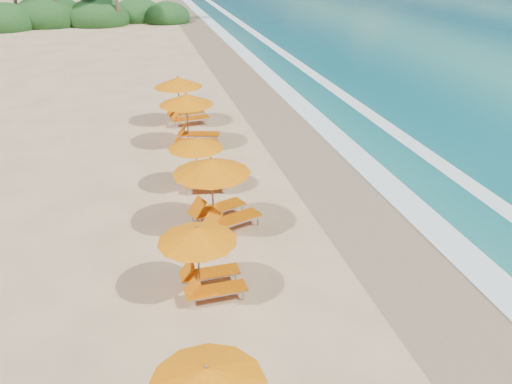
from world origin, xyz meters
name	(u,v)px	position (x,y,z in m)	size (l,w,h in m)	color
ground	(256,225)	(0.00, 0.00, 0.00)	(160.00, 160.00, 0.00)	tan
wet_sand	(371,212)	(4.00, 0.00, 0.01)	(4.00, 160.00, 0.01)	#8B7153
surf_foam	(443,202)	(6.70, 0.00, 0.03)	(4.00, 160.00, 0.01)	white
station_2	(204,255)	(-2.09, -3.11, 1.14)	(2.25, 2.10, 2.04)	olive
station_3	(218,187)	(-1.16, 0.25, 1.37)	(3.16, 3.11, 2.45)	olive
station_4	(201,159)	(-1.28, 3.19, 1.14)	(2.37, 2.25, 2.03)	olive
station_5	(191,116)	(-1.05, 7.65, 1.34)	(2.98, 2.88, 2.39)	olive
station_6	(183,97)	(-1.07, 10.82, 1.33)	(2.74, 2.59, 2.37)	olive
treeline	(59,15)	(-9.94, 45.51, 1.00)	(25.80, 8.80, 9.74)	#163D14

